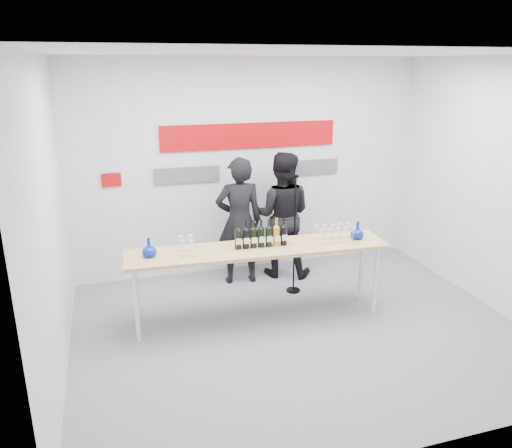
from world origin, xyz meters
name	(u,v)px	position (x,y,z in m)	size (l,w,h in m)	color
ground	(299,330)	(0.00, 0.00, 0.00)	(5.00, 5.00, 0.00)	slate
back_wall	(250,167)	(0.00, 2.00, 1.50)	(5.00, 0.04, 3.00)	silver
signage	(246,146)	(-0.06, 1.97, 1.81)	(3.38, 0.02, 0.79)	#B2070C
tasting_table	(259,253)	(-0.37, 0.40, 0.83)	(3.03, 0.77, 0.90)	#DAB475
wine_bottles	(261,233)	(-0.33, 0.42, 1.06)	(0.62, 0.11, 0.33)	black
decanter_left	(149,247)	(-1.59, 0.49, 1.01)	(0.16, 0.16, 0.21)	#082293
decanter_right	(357,230)	(0.85, 0.35, 1.01)	(0.16, 0.16, 0.21)	#082293
glasses_left	(186,246)	(-1.18, 0.45, 0.99)	(0.17, 0.23, 0.18)	silver
glasses_right	(335,233)	(0.56, 0.35, 0.99)	(0.47, 0.25, 0.18)	silver
presenter_left	(239,221)	(-0.30, 1.50, 0.88)	(0.64, 0.42, 1.75)	black
presenter_right	(281,215)	(0.34, 1.58, 0.89)	(0.86, 0.67, 1.77)	black
mic_stand	(294,257)	(0.30, 0.97, 0.49)	(0.19, 0.19, 1.60)	black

